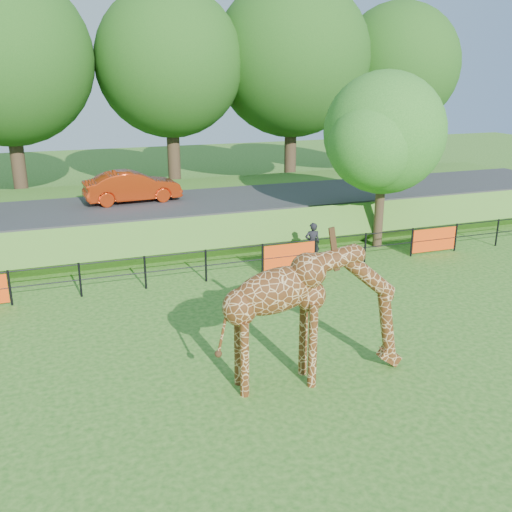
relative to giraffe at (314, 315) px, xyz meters
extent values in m
plane|color=#256018|center=(-0.60, -1.03, -1.57)|extent=(90.00, 90.00, 0.00)
cube|color=#256018|center=(-0.60, 14.47, -0.92)|extent=(40.00, 9.00, 1.30)
cube|color=#29282B|center=(-0.60, 12.97, -0.21)|extent=(40.00, 5.00, 0.12)
imported|color=#AF2D0C|center=(-1.93, 13.66, 0.51)|extent=(4.06, 1.68, 1.31)
imported|color=black|center=(3.54, 7.54, -0.81)|extent=(0.61, 0.47, 1.51)
cylinder|color=#312416|center=(6.90, 8.57, 0.03)|extent=(0.36, 0.36, 3.20)
sphere|color=#24661C|center=(6.90, 8.57, 2.90)|extent=(4.60, 4.60, 4.60)
sphere|color=#24661C|center=(8.05, 9.26, 2.44)|extent=(3.45, 3.45, 3.45)
sphere|color=#24661C|center=(5.98, 7.88, 2.55)|extent=(3.22, 3.22, 3.22)
cylinder|color=#312416|center=(-6.60, 20.97, 0.93)|extent=(0.70, 0.70, 5.00)
sphere|color=#194E14|center=(-6.60, 20.97, 5.74)|extent=(8.40, 8.40, 8.40)
cylinder|color=#312416|center=(1.40, 20.97, 0.93)|extent=(0.70, 0.70, 5.00)
sphere|color=#194E14|center=(1.40, 20.97, 5.58)|extent=(7.80, 7.80, 7.80)
cylinder|color=#312416|center=(8.40, 20.97, 0.93)|extent=(0.70, 0.70, 5.00)
sphere|color=#194E14|center=(8.40, 20.97, 5.85)|extent=(8.80, 8.80, 8.80)
cylinder|color=#312416|center=(15.40, 20.97, 0.93)|extent=(0.70, 0.70, 5.00)
sphere|color=#194E14|center=(15.40, 20.97, 5.47)|extent=(7.40, 7.40, 7.40)
camera|label=1|loc=(-5.11, -10.34, 5.05)|focal=40.00mm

